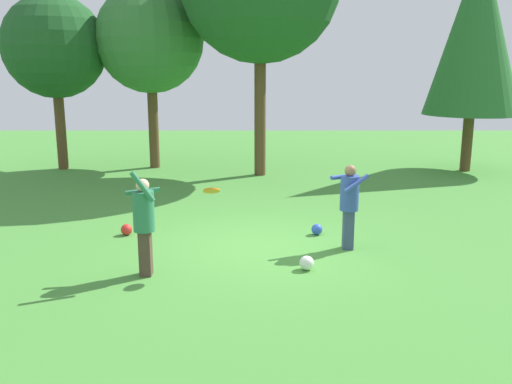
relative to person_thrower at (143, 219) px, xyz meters
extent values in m
plane|color=#478C38|center=(1.87, 1.43, -0.95)|extent=(40.00, 40.00, 0.00)
cube|color=#4C382D|center=(0.00, 0.00, -0.57)|extent=(0.19, 0.22, 0.75)
cylinder|color=#2D7551|center=(0.00, 0.00, 0.12)|extent=(0.34, 0.34, 0.65)
sphere|color=beige|center=(0.00, 0.00, 0.54)|extent=(0.21, 0.21, 0.21)
cylinder|color=#2D7551|center=(-0.04, 0.20, 0.40)|extent=(0.56, 0.19, 0.12)
cylinder|color=#2D7551|center=(0.04, -0.20, 0.56)|extent=(0.38, 0.15, 0.50)
cube|color=#38476B|center=(3.48, 1.35, -0.58)|extent=(0.19, 0.22, 0.74)
cylinder|color=#334C9E|center=(3.48, 1.35, 0.11)|extent=(0.34, 0.34, 0.64)
sphere|color=#8C6647|center=(3.48, 1.35, 0.53)|extent=(0.21, 0.21, 0.21)
cylinder|color=#334C9E|center=(3.57, 1.17, 0.32)|extent=(0.51, 0.29, 0.32)
cylinder|color=#334C9E|center=(3.40, 1.53, 0.38)|extent=(0.53, 0.30, 0.08)
cylinder|color=orange|center=(1.06, 0.21, 0.41)|extent=(0.30, 0.28, 0.15)
sphere|color=red|center=(-0.82, 2.20, -0.83)|extent=(0.23, 0.23, 0.23)
sphere|color=white|center=(2.62, 0.23, -0.83)|extent=(0.24, 0.24, 0.24)
sphere|color=blue|center=(3.01, 2.22, -0.84)|extent=(0.22, 0.22, 0.22)
cylinder|color=brown|center=(-4.66, 9.74, 0.54)|extent=(0.33, 0.33, 2.98)
sphere|color=#1E5123|center=(-4.66, 9.74, 3.02)|extent=(3.28, 3.28, 3.28)
cylinder|color=brown|center=(8.64, 9.39, 0.71)|extent=(0.33, 0.33, 3.32)
cone|color=#28662D|center=(8.64, 9.39, 3.54)|extent=(2.99, 2.99, 5.32)
cylinder|color=brown|center=(-1.65, 10.01, 0.64)|extent=(0.33, 0.33, 3.17)
sphere|color=#337033|center=(-1.65, 10.01, 3.27)|extent=(3.49, 3.49, 3.49)
cylinder|color=brown|center=(1.90, 8.66, 1.23)|extent=(0.35, 0.35, 4.36)
camera|label=1|loc=(1.78, -8.45, 2.33)|focal=38.72mm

